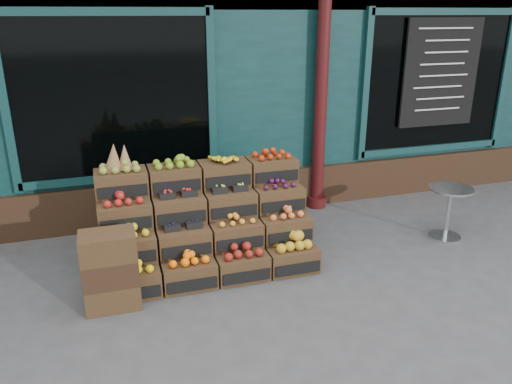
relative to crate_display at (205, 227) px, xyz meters
name	(u,v)px	position (x,y,z in m)	size (l,w,h in m)	color
ground	(294,285)	(0.78, -0.81, -0.45)	(60.00, 60.00, 0.00)	#434345
shop_facade	(192,34)	(0.78, 4.30, 1.95)	(12.00, 6.24, 4.80)	#0E3232
crate_display	(205,227)	(0.00, 0.00, 0.00)	(2.34, 1.16, 1.46)	#412C19
spare_crates	(110,270)	(-1.08, -0.62, -0.05)	(0.53, 0.37, 0.79)	#412C19
bistro_table	(449,207)	(3.11, -0.30, -0.02)	(0.55, 0.55, 0.69)	#B0B3B7
shopkeeper	(81,149)	(-1.30, 1.99, 0.52)	(0.71, 0.46, 1.94)	#185721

